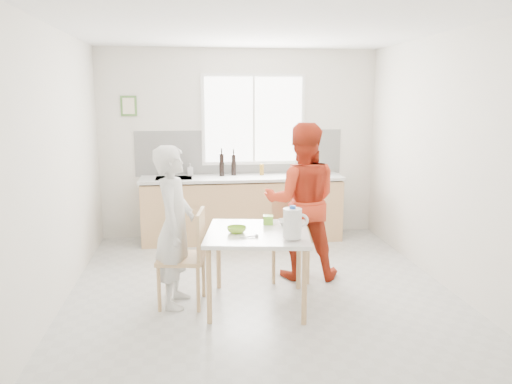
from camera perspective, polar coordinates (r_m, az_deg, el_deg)
ground at (r=5.41m, az=0.56°, el=-11.20°), size 4.50×4.50×0.00m
room_shell at (r=5.02m, az=0.59°, el=6.45°), size 4.50×4.50×4.50m
window at (r=7.25m, az=-0.28°, el=8.26°), size 1.50×0.06×1.30m
backsplash at (r=7.28m, az=-1.85°, el=4.52°), size 3.00×0.02×0.65m
picture_frame at (r=7.25m, az=-14.35°, el=9.51°), size 0.22×0.03×0.28m
kitchen_counter at (r=7.13m, az=-1.62°, el=-2.20°), size 2.84×0.64×1.37m
dining_table at (r=4.85m, az=0.20°, el=-5.41°), size 1.11×1.11×0.75m
chair_left at (r=4.95m, az=-7.73°, el=-6.96°), size 0.50×0.50×0.95m
chair_far at (r=5.69m, az=3.92°, el=-4.55°), size 0.50×0.50×0.95m
person_white at (r=4.90m, az=-9.28°, el=-3.94°), size 0.46×0.63×1.58m
person_red at (r=5.60m, az=5.25°, el=-1.07°), size 0.94×0.79×1.75m
bowl_green at (r=4.78m, az=-2.22°, el=-4.33°), size 0.21×0.21×0.06m
bowl_white at (r=5.07m, az=3.66°, el=-3.52°), size 0.23×0.23×0.05m
milk_jug at (r=4.52m, az=4.24°, el=-3.53°), size 0.23×0.17×0.30m
green_box at (r=5.09m, az=1.40°, el=-3.21°), size 0.11×0.11×0.09m
spoon at (r=4.62m, az=-0.86°, el=-5.13°), size 0.16×0.04×0.01m
cutting_board at (r=7.16m, az=6.57°, el=1.93°), size 0.38×0.30×0.01m
wine_bottle_a at (r=7.07m, az=-3.94°, el=3.13°), size 0.07×0.07×0.32m
wine_bottle_b at (r=7.13m, az=-2.57°, el=3.12°), size 0.07×0.07×0.30m
jar_amber at (r=7.15m, az=0.66°, el=2.58°), size 0.06×0.06×0.16m
soap_bottle at (r=7.16m, az=-7.55°, el=2.57°), size 0.09×0.09×0.18m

